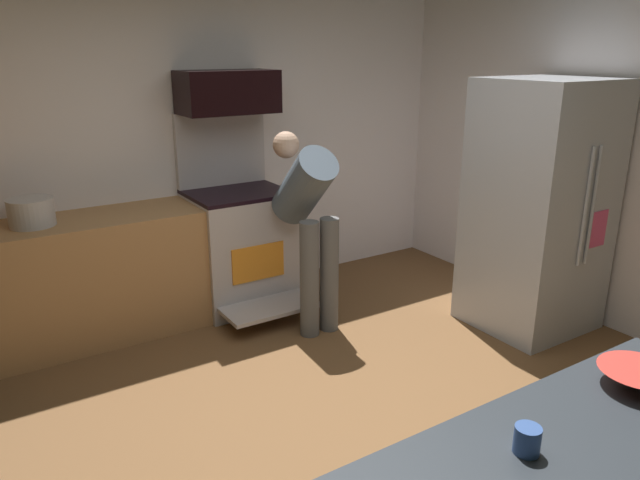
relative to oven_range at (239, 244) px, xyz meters
The scene contains 10 objects.
ground_plane 2.06m from the oven_range, 99.58° to the right, with size 5.20×4.80×0.02m, color brown.
wall_back 0.93m from the oven_range, 131.68° to the left, with size 5.20×0.12×2.60m, color white.
lower_cabinet_run 1.23m from the oven_range, behind, with size 2.40×0.60×0.90m, color #B27D4C.
oven_range is the anchor object (origin of this frame).
microwave 1.20m from the oven_range, 90.00° to the left, with size 0.74×0.38×0.32m, color black.
refrigerator 2.32m from the oven_range, 41.99° to the right, with size 0.83×0.81×1.83m.
person_cook 0.79m from the oven_range, 68.82° to the right, with size 0.31×0.67×1.44m.
mixing_bowl_large 3.31m from the oven_range, 89.94° to the right, with size 0.28×0.28×0.07m, color red.
mug_coffee 3.39m from the oven_range, 100.55° to the right, with size 0.08×0.08×0.09m, color #304D8A.
stock_pot 1.56m from the oven_range, behind, with size 0.29×0.29×0.19m, color beige.
Camera 1 is at (-1.58, -2.25, 2.03)m, focal length 33.38 mm.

